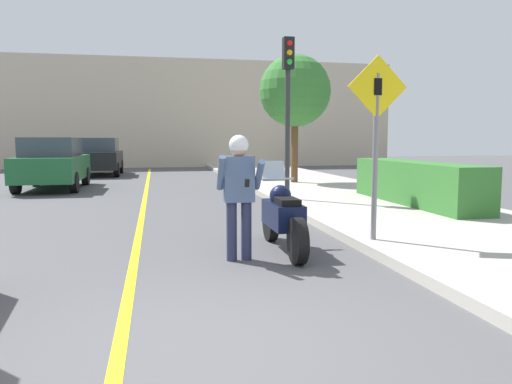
{
  "coord_description": "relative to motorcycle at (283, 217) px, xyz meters",
  "views": [
    {
      "loc": [
        -0.29,
        -3.73,
        1.63
      ],
      "look_at": [
        1.15,
        3.41,
        0.86
      ],
      "focal_mm": 35.0,
      "sensor_mm": 36.0,
      "label": 1
    }
  ],
  "objects": [
    {
      "name": "ground_plane",
      "position": [
        -1.5,
        -3.22,
        -0.5
      ],
      "size": [
        80.0,
        80.0,
        0.0
      ],
      "primitive_type": "plane",
      "color": "#4C4C4F"
    },
    {
      "name": "sidewalk_curb",
      "position": [
        3.3,
        0.78,
        -0.43
      ],
      "size": [
        4.4,
        44.0,
        0.14
      ],
      "color": "#ADA89E",
      "rests_on": "ground"
    },
    {
      "name": "road_center_line",
      "position": [
        -2.1,
        2.78,
        -0.5
      ],
      "size": [
        0.12,
        36.0,
        0.01
      ],
      "color": "yellow",
      "rests_on": "ground"
    },
    {
      "name": "building_backdrop",
      "position": [
        -1.5,
        22.78,
        2.6
      ],
      "size": [
        28.0,
        1.2,
        6.21
      ],
      "color": "beige",
      "rests_on": "ground"
    },
    {
      "name": "motorcycle",
      "position": [
        0.0,
        0.0,
        0.0
      ],
      "size": [
        0.62,
        2.18,
        1.29
      ],
      "color": "black",
      "rests_on": "ground"
    },
    {
      "name": "person_biker",
      "position": [
        -0.71,
        -0.43,
        0.53
      ],
      "size": [
        0.59,
        0.47,
        1.69
      ],
      "color": "#282D4C",
      "rests_on": "ground"
    },
    {
      "name": "crossing_sign",
      "position": [
        1.36,
        -0.13,
        1.26
      ],
      "size": [
        0.91,
        0.08,
        2.69
      ],
      "color": "slate",
      "rests_on": "sidewalk_curb"
    },
    {
      "name": "traffic_light",
      "position": [
        1.42,
        5.03,
        2.37
      ],
      "size": [
        0.26,
        0.3,
        3.93
      ],
      "color": "#2D2D30",
      "rests_on": "sidewalk_curb"
    },
    {
      "name": "hedge_row",
      "position": [
        4.1,
        3.59,
        0.13
      ],
      "size": [
        0.9,
        4.71,
        0.97
      ],
      "color": "#33702D",
      "rests_on": "sidewalk_curb"
    },
    {
      "name": "street_tree",
      "position": [
        2.91,
        9.68,
        2.75
      ],
      "size": [
        2.44,
        2.44,
        4.34
      ],
      "color": "brown",
      "rests_on": "sidewalk_curb"
    },
    {
      "name": "parked_car_green",
      "position": [
        -5.06,
        10.2,
        0.35
      ],
      "size": [
        1.88,
        4.2,
        1.68
      ],
      "color": "black",
      "rests_on": "ground"
    },
    {
      "name": "parked_car_black",
      "position": [
        -4.27,
        16.5,
        0.35
      ],
      "size": [
        1.88,
        4.2,
        1.68
      ],
      "color": "black",
      "rests_on": "ground"
    }
  ]
}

